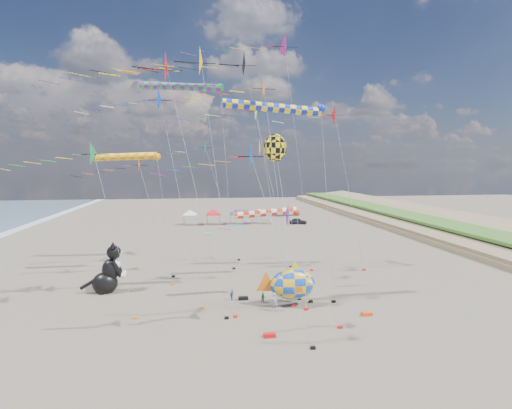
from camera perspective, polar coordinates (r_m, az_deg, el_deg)
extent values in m
plane|color=brown|center=(29.19, 1.67, -20.35)|extent=(260.00, 260.00, 0.00)
cone|color=yellow|center=(41.73, 0.90, 13.24)|extent=(2.23, 2.38, 2.46)
cylinder|color=#B2B2B2|center=(41.75, 2.59, 0.64)|extent=(2.55, 0.02, 18.32)
cube|color=black|center=(43.73, 4.20, -11.25)|extent=(0.36, 0.24, 0.20)
cone|color=#1C803A|center=(34.05, -20.42, 6.81)|extent=(2.00, 2.14, 2.21)
cylinder|color=#B2B2B2|center=(34.38, -18.58, -4.62)|extent=(1.79, 0.02, 13.70)
cube|color=black|center=(36.03, -16.79, -15.24)|extent=(0.36, 0.24, 0.20)
cone|color=#CA1E6A|center=(49.39, 6.46, 21.41)|extent=(3.10, 3.32, 3.42)
cylinder|color=#B2B2B2|center=(47.73, 7.23, 5.99)|extent=(1.65, 0.02, 26.26)
cube|color=black|center=(49.61, 7.96, -9.25)|extent=(0.36, 0.24, 0.20)
cone|color=#17D6C8|center=(52.62, -6.14, 8.06)|extent=(1.98, 2.12, 2.19)
cylinder|color=#B2B2B2|center=(52.93, -4.27, -0.09)|extent=(3.32, 0.02, 15.06)
cube|color=black|center=(54.32, -2.46, -7.89)|extent=(0.36, 0.24, 0.20)
cone|color=#581397|center=(30.23, 6.76, -1.29)|extent=(1.81, 1.94, 2.00)
cylinder|color=#B2B2B2|center=(31.54, 9.41, -9.52)|extent=(3.12, 0.02, 9.18)
cube|color=black|center=(33.47, 11.92, -16.77)|extent=(0.36, 0.24, 0.20)
cone|color=orange|center=(35.38, 1.98, 16.04)|extent=(2.05, 2.20, 2.27)
cylinder|color=#B2B2B2|center=(35.16, 3.69, 0.40)|extent=(2.23, 0.02, 19.19)
cube|color=black|center=(37.48, 5.29, -14.18)|extent=(0.36, 0.24, 0.20)
cone|color=red|center=(48.32, 11.49, 12.44)|extent=(2.22, 2.38, 2.45)
cylinder|color=#B2B2B2|center=(48.78, 13.39, 1.38)|extent=(3.86, 0.02, 18.62)
cube|color=black|center=(51.01, 15.17, -8.98)|extent=(0.36, 0.24, 0.20)
cone|color=#0637D7|center=(35.39, -13.19, 14.28)|extent=(1.95, 2.09, 2.16)
cylinder|color=#B2B2B2|center=(35.08, -10.36, -0.50)|extent=(3.09, 0.02, 18.21)
cube|color=black|center=(37.11, -7.66, -14.42)|extent=(0.36, 0.24, 0.20)
cone|color=#DF5709|center=(42.83, -14.95, 5.51)|extent=(1.75, 1.88, 1.93)
cylinder|color=#B2B2B2|center=(43.20, -13.35, -3.00)|extent=(2.12, 0.02, 12.84)
cube|color=black|center=(44.50, -11.79, -11.06)|extent=(0.36, 0.24, 0.20)
cone|color=black|center=(44.49, 1.13, 19.47)|extent=(2.86, 3.06, 3.15)
cylinder|color=#B2B2B2|center=(43.52, 3.28, 4.21)|extent=(3.38, 0.02, 23.44)
cube|color=black|center=(45.68, 5.30, -10.52)|extent=(0.36, 0.24, 0.20)
cone|color=#0444B5|center=(26.27, 2.00, 6.95)|extent=(1.74, 1.86, 1.92)
cylinder|color=#B2B2B2|center=(27.28, 5.18, -7.30)|extent=(3.12, 0.02, 13.40)
cube|color=black|center=(29.83, 8.12, -19.60)|extent=(0.36, 0.24, 0.20)
cone|color=red|center=(33.06, -10.78, 18.59)|extent=(2.53, 2.70, 2.79)
cylinder|color=#B2B2B2|center=(32.31, -7.40, 0.86)|extent=(3.47, 0.02, 20.27)
cube|color=black|center=(34.68, -4.23, -15.85)|extent=(0.36, 0.24, 0.20)
cone|color=#FFB112|center=(33.39, -7.04, 19.46)|extent=(2.36, 2.53, 2.61)
cylinder|color=#B2B2B2|center=(32.56, -4.94, 1.40)|extent=(2.16, 0.02, 20.80)
cube|color=black|center=(34.94, -2.98, -15.67)|extent=(0.36, 0.24, 0.20)
cylinder|color=orange|center=(46.26, -18.16, 6.52)|extent=(6.76, 0.80, 0.80)
sphere|color=orange|center=(45.83, -13.96, 6.65)|extent=(0.84, 0.84, 0.84)
cylinder|color=#B2B2B2|center=(46.14, -12.83, -1.89)|extent=(1.52, 0.02, 13.74)
cube|color=black|center=(47.43, -11.74, -10.01)|extent=(0.36, 0.24, 0.20)
cylinder|color=#1229BC|center=(35.72, 2.38, 13.67)|extent=(8.77, 0.79, 0.79)
sphere|color=#1229BC|center=(36.80, 9.29, 13.37)|extent=(0.83, 0.83, 0.83)
cylinder|color=#B2B2B2|center=(36.90, 10.18, -0.52)|extent=(1.52, 0.02, 17.79)
cube|color=black|center=(39.06, 11.02, -13.44)|extent=(0.36, 0.24, 0.20)
cylinder|color=red|center=(48.84, 0.15, -1.21)|extent=(5.60, 0.70, 0.70)
sphere|color=red|center=(49.34, 3.37, -1.15)|extent=(0.74, 0.74, 0.74)
cylinder|color=#B2B2B2|center=(50.03, 4.19, -5.10)|extent=(1.52, 0.02, 6.98)
cube|color=black|center=(50.94, 5.00, -8.82)|extent=(0.36, 0.24, 0.20)
cylinder|color=red|center=(35.81, 1.36, -1.21)|extent=(5.66, 0.63, 0.63)
sphere|color=red|center=(36.40, 5.75, -1.13)|extent=(0.66, 0.66, 0.66)
cylinder|color=#B2B2B2|center=(37.33, 6.81, -7.61)|extent=(1.52, 0.02, 8.53)
cube|color=black|center=(38.69, 7.84, -13.57)|extent=(0.36, 0.24, 0.20)
cylinder|color=green|center=(48.96, -10.74, 16.23)|extent=(9.18, 0.87, 0.87)
sphere|color=green|center=(49.02, -5.14, 16.29)|extent=(0.91, 0.91, 0.91)
cylinder|color=#B2B2B2|center=(48.26, -4.14, 3.42)|extent=(1.52, 0.02, 21.88)
cube|color=black|center=(49.93, -3.18, -9.10)|extent=(0.36, 0.24, 0.20)
ellipsoid|color=yellow|center=(38.74, 2.77, 8.09)|extent=(2.20, 0.40, 2.64)
cone|color=yellow|center=(38.48, 0.55, 8.11)|extent=(0.12, 1.80, 1.80)
cylinder|color=#B2B2B2|center=(38.35, 4.48, -2.73)|extent=(2.03, 2.03, 14.46)
cube|color=black|center=(39.32, 6.19, -13.23)|extent=(0.36, 0.24, 0.20)
ellipsoid|color=blue|center=(36.83, 5.27, -11.28)|extent=(4.35, 2.17, 2.78)
cone|color=orange|center=(36.34, 1.50, -11.49)|extent=(2.04, 0.36, 2.04)
cone|color=yellow|center=(36.49, 5.57, -9.17)|extent=(1.48, 0.27, 1.48)
cylinder|color=#B2B2B2|center=(37.02, 7.07, -13.29)|extent=(0.16, 1.04, 1.65)
cube|color=red|center=(36.79, 7.19, -14.59)|extent=(0.36, 0.24, 0.20)
imported|color=gray|center=(35.98, 2.68, -13.76)|extent=(0.69, 0.53, 1.69)
imported|color=#1B7036|center=(38.08, 1.02, -13.19)|extent=(0.51, 0.40, 1.01)
imported|color=navy|center=(38.88, -3.48, -12.78)|extent=(0.60, 0.62, 1.04)
cube|color=#1224B6|center=(43.00, 7.39, -11.51)|extent=(0.90, 0.44, 0.30)
cube|color=black|center=(39.09, -1.82, -13.24)|extent=(0.90, 0.44, 0.30)
cube|color=red|center=(31.31, 1.93, -18.18)|extent=(0.90, 0.44, 0.30)
cube|color=#E83D13|center=(36.53, 15.54, -14.83)|extent=(0.90, 0.44, 0.30)
cube|color=silver|center=(86.47, -9.40, -1.45)|extent=(3.00, 3.00, 0.15)
pyramid|color=silver|center=(86.35, -9.41, -0.76)|extent=(4.20, 4.20, 1.00)
cylinder|color=#999999|center=(85.36, -10.28, -2.34)|extent=(0.08, 0.08, 2.20)
cylinder|color=#999999|center=(85.32, -8.53, -2.31)|extent=(0.08, 0.08, 2.20)
cylinder|color=#999999|center=(87.93, -10.23, -2.10)|extent=(0.08, 0.08, 2.20)
cylinder|color=#999999|center=(87.90, -8.53, -2.08)|extent=(0.08, 0.08, 2.20)
cube|color=red|center=(86.54, -6.09, -1.40)|extent=(3.00, 3.00, 0.15)
pyramid|color=red|center=(86.42, -6.10, -0.71)|extent=(4.20, 4.20, 1.00)
cylinder|color=#999999|center=(85.35, -6.92, -2.29)|extent=(0.08, 0.08, 2.20)
cylinder|color=#999999|center=(85.47, -5.17, -2.26)|extent=(0.08, 0.08, 2.20)
cylinder|color=#999999|center=(87.93, -6.97, -2.05)|extent=(0.08, 0.08, 2.20)
cylinder|color=#999999|center=(88.04, -5.28, -2.03)|extent=(0.08, 0.08, 2.20)
cube|color=blue|center=(86.90, -2.80, -1.35)|extent=(3.00, 3.00, 0.15)
pyramid|color=blue|center=(86.78, -2.80, -0.66)|extent=(4.20, 4.20, 1.00)
cylinder|color=#999999|center=(85.64, -3.57, -2.23)|extent=(0.08, 0.08, 2.20)
cylinder|color=#999999|center=(85.91, -1.84, -2.20)|extent=(0.08, 0.08, 2.20)
cylinder|color=#999999|center=(88.21, -3.72, -2.00)|extent=(0.08, 0.08, 2.20)
cylinder|color=#999999|center=(88.46, -2.04, -1.97)|extent=(0.08, 0.08, 2.20)
cube|color=white|center=(87.54, 0.46, -1.29)|extent=(3.00, 3.00, 0.15)
pyramid|color=white|center=(87.42, 0.46, -0.61)|extent=(4.20, 4.20, 1.00)
cylinder|color=#999999|center=(86.22, -0.26, -2.17)|extent=(0.08, 0.08, 2.20)
cylinder|color=#999999|center=(86.63, 1.45, -2.13)|extent=(0.08, 0.08, 2.20)
cylinder|color=#999999|center=(88.77, -0.50, -1.94)|extent=(0.08, 0.08, 2.20)
cylinder|color=#999999|center=(89.17, 1.16, -1.91)|extent=(0.08, 0.08, 2.20)
imported|color=#26262D|center=(87.50, 6.03, -2.38)|extent=(4.06, 2.17, 1.31)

